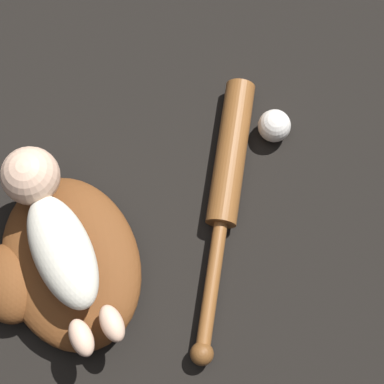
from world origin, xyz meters
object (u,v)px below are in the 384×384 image
(baseball_glove, at_px, (61,265))
(baby_figure, at_px, (53,228))
(baseball_bat, at_px, (227,180))
(baseball, at_px, (274,126))

(baseball_glove, height_order, baby_figure, baby_figure)
(baseball_bat, height_order, baseball, baseball)
(baseball_glove, xyz_separation_m, baseball_bat, (0.09, -0.36, -0.01))
(baby_figure, distance_m, baseball, 0.50)
(baseball_glove, relative_size, baseball, 5.39)
(baseball_bat, xyz_separation_m, baseball, (0.09, -0.13, 0.00))
(baseball_bat, distance_m, baseball, 0.16)
(baseball, bearing_deg, baby_figure, 104.82)
(baseball_glove, bearing_deg, baby_figure, -14.76)
(baseball_glove, height_order, baseball_bat, baseball_glove)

